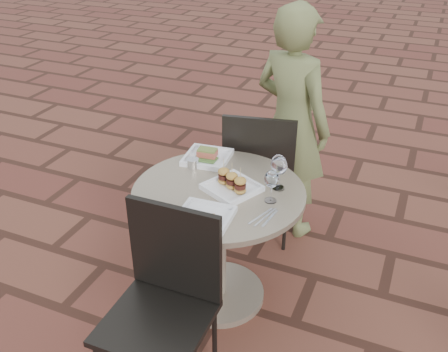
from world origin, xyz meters
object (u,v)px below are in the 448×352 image
at_px(plate_salmon, 207,157).
at_px(chair_near, 166,291).
at_px(chair_far, 260,167).
at_px(plate_sliders, 232,184).
at_px(plate_tuna, 204,218).
at_px(diner, 291,124).
at_px(cafe_table, 219,229).

bearing_deg(plate_salmon, chair_near, -77.11).
height_order(chair_far, plate_sliders, chair_far).
height_order(plate_salmon, plate_tuna, plate_salmon).
bearing_deg(chair_far, plate_tuna, 80.98).
height_order(chair_near, plate_sliders, chair_near).
bearing_deg(plate_sliders, chair_near, -95.02).
distance_m(chair_near, diner, 1.48).
height_order(chair_near, plate_tuna, chair_near).
distance_m(chair_far, chair_near, 1.22).
bearing_deg(diner, chair_far, 84.50).
relative_size(cafe_table, plate_sliders, 2.77).
relative_size(cafe_table, chair_near, 0.97).
bearing_deg(cafe_table, chair_near, -89.28).
distance_m(diner, plate_tuna, 1.14).
bearing_deg(chair_near, plate_salmon, 102.11).
xyz_separation_m(chair_far, plate_salmon, (-0.20, -0.35, 0.20)).
distance_m(chair_near, plate_tuna, 0.38).
xyz_separation_m(plate_salmon, plate_sliders, (0.26, -0.25, 0.01)).
bearing_deg(cafe_table, diner, 81.29).
bearing_deg(chair_far, diner, -128.15).
xyz_separation_m(cafe_table, plate_tuna, (0.04, -0.28, 0.26)).
height_order(cafe_table, diner, diner).
bearing_deg(diner, plate_sliders, 106.76).
height_order(plate_sliders, plate_tuna, plate_sliders).
xyz_separation_m(chair_far, plate_tuna, (0.03, -0.90, 0.20)).
height_order(chair_near, diner, diner).
height_order(chair_near, plate_salmon, chair_near).
relative_size(cafe_table, plate_salmon, 3.30).
distance_m(cafe_table, plate_salmon, 0.43).
bearing_deg(plate_sliders, plate_salmon, 135.54).
relative_size(chair_near, plate_salmon, 3.41).
bearing_deg(plate_sliders, chair_far, 94.89).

